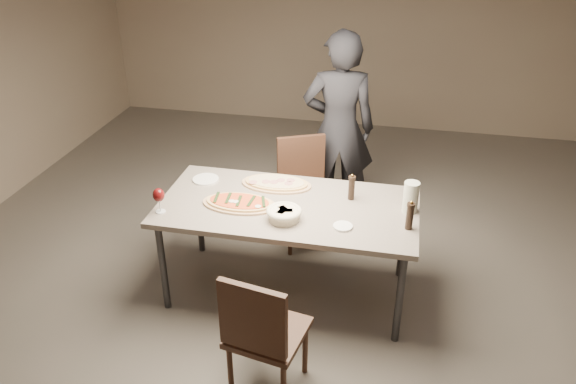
% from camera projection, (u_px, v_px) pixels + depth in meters
% --- Properties ---
extents(room, '(7.00, 7.00, 7.00)m').
position_uv_depth(room, '(288.00, 117.00, 3.60)').
color(room, '#59534D').
rests_on(room, ground).
extents(dining_table, '(1.80, 0.90, 0.75)m').
position_uv_depth(dining_table, '(288.00, 212.00, 3.94)').
color(dining_table, gray).
rests_on(dining_table, ground).
extents(zucchini_pizza, '(0.52, 0.29, 0.05)m').
position_uv_depth(zucchini_pizza, '(239.00, 203.00, 3.90)').
color(zucchini_pizza, tan).
rests_on(zucchini_pizza, dining_table).
extents(ham_pizza, '(0.52, 0.29, 0.04)m').
position_uv_depth(ham_pizza, '(276.00, 183.00, 4.16)').
color(ham_pizza, tan).
rests_on(ham_pizza, dining_table).
extents(bread_basket, '(0.24, 0.24, 0.08)m').
position_uv_depth(bread_basket, '(284.00, 213.00, 3.71)').
color(bread_basket, beige).
rests_on(bread_basket, dining_table).
extents(oil_dish, '(0.13, 0.13, 0.01)m').
position_uv_depth(oil_dish, '(343.00, 226.00, 3.65)').
color(oil_dish, white).
rests_on(oil_dish, dining_table).
extents(pepper_mill_left, '(0.05, 0.05, 0.21)m').
position_uv_depth(pepper_mill_left, '(410.00, 216.00, 3.60)').
color(pepper_mill_left, black).
rests_on(pepper_mill_left, dining_table).
extents(pepper_mill_right, '(0.05, 0.05, 0.20)m').
position_uv_depth(pepper_mill_right, '(352.00, 187.00, 3.94)').
color(pepper_mill_right, black).
rests_on(pepper_mill_right, dining_table).
extents(carafe, '(0.10, 0.10, 0.22)m').
position_uv_depth(carafe, '(411.00, 197.00, 3.79)').
color(carafe, silver).
rests_on(carafe, dining_table).
extents(wine_glass, '(0.08, 0.08, 0.18)m').
position_uv_depth(wine_glass, '(159.00, 196.00, 3.77)').
color(wine_glass, silver).
rests_on(wine_glass, dining_table).
extents(side_plate, '(0.20, 0.20, 0.01)m').
position_uv_depth(side_plate, '(206.00, 179.00, 4.24)').
color(side_plate, white).
rests_on(side_plate, dining_table).
extents(chair_near, '(0.49, 0.49, 0.88)m').
position_uv_depth(chair_near, '(262.00, 330.00, 3.18)').
color(chair_near, '#3C2419').
rests_on(chair_near, ground).
extents(chair_far, '(0.56, 0.56, 0.90)m').
position_uv_depth(chair_far, '(304.00, 185.00, 4.70)').
color(chair_far, '#3C2419').
rests_on(chair_far, ground).
extents(diner, '(0.69, 0.51, 1.72)m').
position_uv_depth(diner, '(339.00, 129.00, 4.84)').
color(diner, black).
rests_on(diner, ground).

